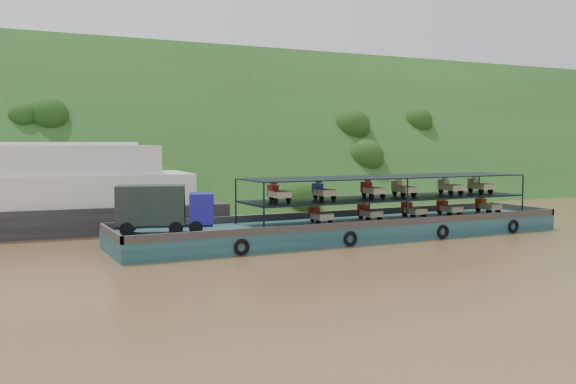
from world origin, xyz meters
name	(u,v)px	position (x,y,z in m)	size (l,w,h in m)	color
ground	(328,235)	(0.00, 0.00, 0.00)	(160.00, 160.00, 0.00)	brown
hillside	(188,199)	(0.00, 36.00, 0.00)	(140.00, 28.00, 28.00)	#1B3D16
cargo_barge	(338,224)	(-0.29, -1.93, 1.08)	(35.00, 7.18, 4.54)	#12313F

